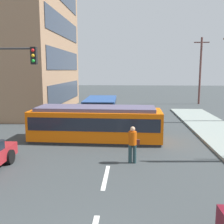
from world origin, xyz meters
The scene contains 9 objects.
ground_plane centered at (0.00, 10.00, 0.00)m, with size 120.00×120.00×0.00m, color #383D3F.
lane_stripe_2 centered at (0.00, 6.00, 0.01)m, with size 0.16×2.40×0.01m, color silver.
lane_stripe_3 centered at (0.00, 17.46, 0.01)m, with size 0.16×2.40×0.01m, color silver.
lane_stripe_4 centered at (0.00, 23.46, 0.01)m, with size 0.16×2.40×0.01m, color silver.
streetcar_tram centered at (-1.05, 11.46, 1.04)m, with size 7.65×2.71×2.02m.
city_bus centered at (-1.54, 18.53, 1.01)m, with size 2.66×5.66×1.76m.
pedestrian_crossing centered at (1.05, 7.67, 0.94)m, with size 0.50×0.36×1.67m.
traffic_light_mast centered at (-5.13, 9.16, 3.72)m, with size 2.46×0.33×5.37m.
utility_pole_far centered at (9.44, 29.40, 4.18)m, with size 1.80×0.24×8.01m.
Camera 1 is at (0.89, -3.78, 4.12)m, focal length 42.60 mm.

